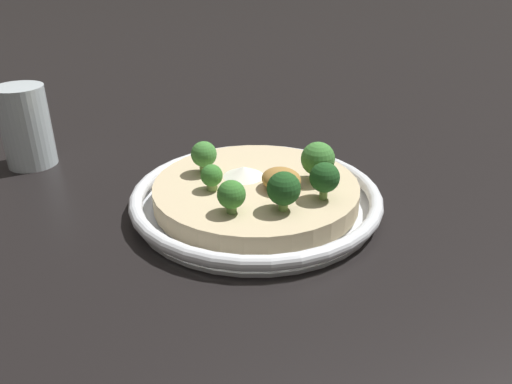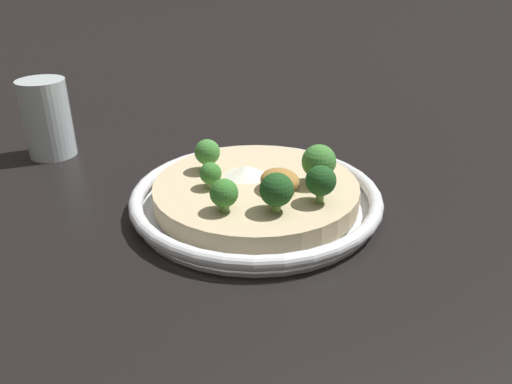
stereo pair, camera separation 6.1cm
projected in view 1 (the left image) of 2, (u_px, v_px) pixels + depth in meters
name	position (u px, v px, depth m)	size (l,w,h in m)	color
ground_plane	(256.00, 208.00, 0.62)	(6.00, 6.00, 0.00)	black
risotto_bowl	(256.00, 196.00, 0.61)	(0.31, 0.31, 0.03)	silver
cheese_sprinkle	(245.00, 171.00, 0.62)	(0.05, 0.05, 0.01)	white
crispy_onion_garnish	(281.00, 179.00, 0.58)	(0.05, 0.04, 0.02)	#A37538
broccoli_back_left	(231.00, 195.00, 0.53)	(0.03, 0.03, 0.04)	#668E47
broccoli_front	(318.00, 159.00, 0.60)	(0.04, 0.04, 0.05)	#759E4C
broccoli_back_right	(204.00, 155.00, 0.62)	(0.03, 0.03, 0.04)	#759E4C
broccoli_back	(212.00, 176.00, 0.58)	(0.03, 0.03, 0.03)	#84A856
broccoli_left	(284.00, 189.00, 0.53)	(0.04, 0.04, 0.04)	#759E4C
broccoli_front_left	(325.00, 178.00, 0.55)	(0.03, 0.03, 0.04)	#759E4C
drinking_glass	(26.00, 127.00, 0.71)	(0.07, 0.07, 0.12)	silver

